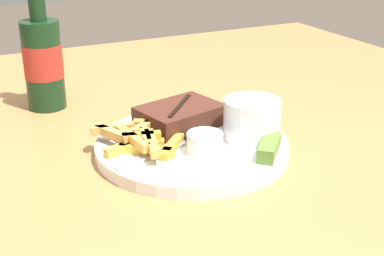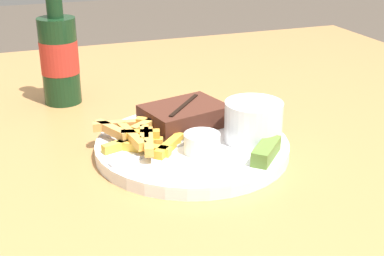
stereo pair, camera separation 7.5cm
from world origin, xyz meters
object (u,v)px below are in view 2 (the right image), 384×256
knife_utensil (177,133)px  pickle_spear (266,151)px  beer_bottle (59,55)px  fork_utensil (150,153)px  steak_portion (184,115)px  dipping_sauce_cup (200,142)px  dinner_plate (192,147)px  coleslaw_cup (253,119)px

knife_utensil → pickle_spear: bearing=-155.0°
pickle_spear → beer_bottle: bearing=120.8°
fork_utensil → beer_bottle: (-0.08, 0.30, 0.07)m
steak_portion → dipping_sauce_cup: steak_portion is taller
beer_bottle → dinner_plate: bearing=-62.7°
coleslaw_cup → knife_utensil: coleslaw_cup is taller
dipping_sauce_cup → knife_utensil: bearing=98.7°
coleslaw_cup → knife_utensil: (-0.09, 0.05, -0.03)m
dipping_sauce_cup → pickle_spear: bearing=-31.3°
dinner_plate → dipping_sauce_cup: size_ratio=5.57×
knife_utensil → dinner_plate: bearing=-168.0°
fork_utensil → knife_utensil: bearing=24.5°
pickle_spear → fork_utensil: (-0.14, 0.06, -0.01)m
dinner_plate → dipping_sauce_cup: 0.05m
steak_portion → fork_utensil: size_ratio=1.02×
steak_portion → beer_bottle: bearing=124.9°
pickle_spear → knife_utensil: bearing=127.1°
coleslaw_cup → knife_utensil: bearing=150.0°
coleslaw_cup → fork_utensil: bearing=177.9°
coleslaw_cup → fork_utensil: coleslaw_cup is taller
dinner_plate → coleslaw_cup: (0.08, -0.03, 0.04)m
steak_portion → knife_utensil: 0.04m
pickle_spear → fork_utensil: size_ratio=0.50×
steak_portion → coleslaw_cup: 0.11m
dinner_plate → knife_utensil: 0.03m
dinner_plate → knife_utensil: knife_utensil is taller
coleslaw_cup → pickle_spear: bearing=-98.8°
dinner_plate → fork_utensil: bearing=-163.0°
steak_portion → knife_utensil: bearing=-124.7°
fork_utensil → knife_utensil: size_ratio=0.80×
dipping_sauce_cup → knife_utensil: dipping_sauce_cup is taller
dipping_sauce_cup → fork_utensil: size_ratio=0.37×
dinner_plate → steak_portion: steak_portion is taller
dinner_plate → beer_bottle: bearing=117.3°
pickle_spear → steak_portion: bearing=113.8°
dinner_plate → steak_portion: 0.07m
dinner_plate → fork_utensil: 0.07m
dinner_plate → steak_portion: (0.01, 0.06, 0.02)m
fork_utensil → beer_bottle: size_ratio=0.54×
fork_utensil → pickle_spear: bearing=-41.4°
coleslaw_cup → beer_bottle: size_ratio=0.33×
fork_utensil → beer_bottle: bearing=87.1°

